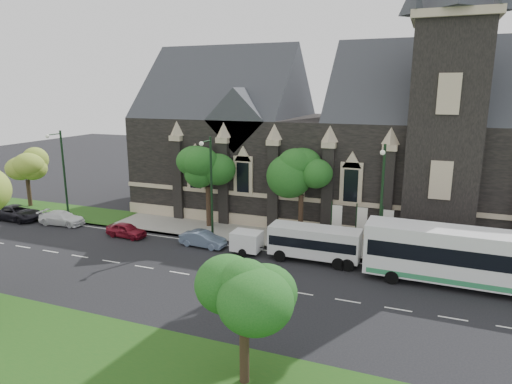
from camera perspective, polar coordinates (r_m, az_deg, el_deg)
The scene contains 20 objects.
ground at distance 31.50m, azimuth -4.99°, elevation -11.07°, with size 160.00×160.00×0.00m, color black.
sidewalk at distance 39.62m, azimuth 1.07°, elevation -5.76°, with size 80.00×5.00×0.15m, color gray.
museum at distance 45.43m, azimuth 11.33°, elevation 6.88°, with size 40.00×17.70×29.90m.
tree_park_east at distance 19.53m, azimuth -0.87°, elevation -11.85°, with size 3.40×3.40×6.28m.
tree_walk_right at distance 38.35m, azimuth 6.25°, elevation 2.41°, with size 4.08×4.08×7.80m.
tree_walk_left at distance 41.55m, azimuth -5.86°, elevation 3.12°, with size 3.91×3.91×7.64m.
tree_walk_far at distance 54.88m, azimuth -27.11°, elevation 2.98°, with size 3.40×3.40×6.28m.
street_lamp_near at distance 33.85m, azimuth 15.77°, elevation -0.66°, with size 0.36×1.88×9.00m.
street_lamp_mid at distance 37.70m, azimuth -5.88°, elevation 1.14°, with size 0.36×1.88×9.00m.
street_lamp_far at distance 47.08m, azimuth -23.54°, elevation 2.49°, with size 0.36×1.88×9.00m.
banner_flag_left at distance 36.87m, azimuth 10.05°, elevation -3.65°, with size 0.90×0.10×4.00m.
banner_flag_center at distance 36.57m, azimuth 13.13°, elevation -3.93°, with size 0.90×0.10×4.00m.
banner_flag_right at distance 36.37m, azimuth 16.25°, elevation -4.21°, with size 0.90×0.10×4.00m.
tour_coach at distance 32.62m, azimuth 25.65°, elevation -7.53°, with size 13.34×3.30×3.87m.
shuttle_bus at distance 34.30m, azimuth 7.53°, elevation -6.32°, with size 6.87×2.45×2.65m.
box_trailer at distance 35.73m, azimuth -1.20°, elevation -6.30°, with size 3.34×1.96×1.78m.
sedan at distance 37.55m, azimuth -6.80°, elevation -5.99°, with size 1.39×3.98×1.31m, color #7185A3.
car_far_red at distance 41.29m, azimuth -16.28°, elevation -4.69°, with size 1.51×3.75×1.28m, color maroon.
car_far_white at distance 47.12m, azimuth -23.60°, elevation -3.07°, with size 1.84×4.53×1.31m, color white.
car_far_black at distance 50.75m, azimuth -28.24°, elevation -2.36°, with size 2.42×5.26×1.46m, color black.
Camera 1 is at (12.84, -25.75, 12.84)m, focal length 31.25 mm.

